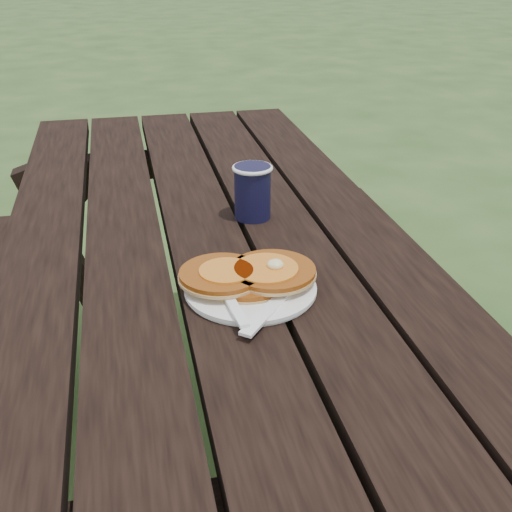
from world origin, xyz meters
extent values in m
plane|color=#29441D|center=(0.00, 0.00, 0.00)|extent=(60.00, 60.00, 0.00)
cube|color=black|center=(0.00, 0.00, 0.73)|extent=(0.75, 1.80, 0.04)
cube|color=black|center=(0.55, 0.00, 0.43)|extent=(0.25, 1.80, 0.04)
cylinder|color=white|center=(0.04, -0.26, 0.76)|extent=(0.25, 0.25, 0.01)
cylinder|color=#924510|center=(0.04, -0.24, 0.77)|extent=(0.14, 0.14, 0.01)
cylinder|color=#924510|center=(-0.01, -0.24, 0.78)|extent=(0.13, 0.13, 0.01)
cylinder|color=#924510|center=(0.08, -0.24, 0.78)|extent=(0.14, 0.14, 0.01)
cylinder|color=#C56B1C|center=(0.07, -0.24, 0.79)|extent=(0.10, 0.10, 0.00)
ellipsoid|color=#F4E59E|center=(0.08, -0.25, 0.79)|extent=(0.03, 0.03, 0.02)
cube|color=white|center=(0.06, -0.32, 0.76)|extent=(0.13, 0.15, 0.00)
cylinder|color=black|center=(0.10, 0.04, 0.80)|extent=(0.07, 0.07, 0.11)
torus|color=white|center=(0.10, 0.04, 0.85)|extent=(0.08, 0.08, 0.01)
cylinder|color=black|center=(0.10, 0.04, 0.85)|extent=(0.06, 0.06, 0.01)
camera|label=1|loc=(-0.14, -1.12, 1.26)|focal=45.00mm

